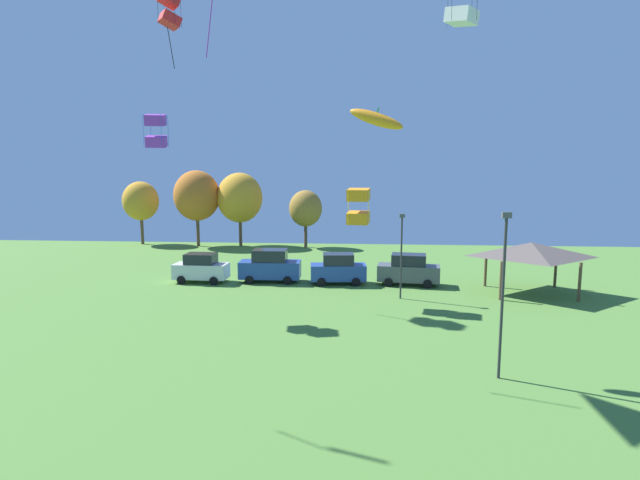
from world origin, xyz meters
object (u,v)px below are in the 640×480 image
object	(u,v)px
parked_car_rightmost_in_row	(408,270)
treeline_tree_1	(197,196)
kite_flying_1	(169,10)
treeline_tree_2	(240,198)
kite_flying_7	(156,131)
parked_car_third_from_left	(338,269)
park_pavilion	(531,250)
treeline_tree_0	(141,201)
kite_flying_3	(358,206)
kite_flying_8	(376,119)
parked_car_leftmost	(201,268)
treeline_tree_3	(306,209)
parked_car_second_from_left	(270,266)
kite_flying_2	(462,2)
light_post_0	(503,287)
light_post_1	(401,251)

from	to	relation	value
parked_car_rightmost_in_row	treeline_tree_1	bearing A→B (deg)	147.68
kite_flying_1	treeline_tree_2	xyz separation A→B (m)	(-0.53, 21.07, -13.76)
kite_flying_7	parked_car_third_from_left	xyz separation A→B (m)	(10.66, 7.37, -9.71)
kite_flying_1	park_pavilion	size ratio (longest dim) A/B	0.78
kite_flying_1	treeline_tree_0	world-z (taller)	kite_flying_1
treeline_tree_1	parked_car_third_from_left	bearing A→B (deg)	-47.14
kite_flying_7	treeline_tree_0	distance (m)	29.95
kite_flying_3	kite_flying_8	world-z (taller)	kite_flying_8
parked_car_leftmost	treeline_tree_3	bearing A→B (deg)	73.32
parked_car_rightmost_in_row	parked_car_second_from_left	bearing A→B (deg)	-174.57
treeline_tree_0	treeline_tree_1	world-z (taller)	treeline_tree_1
parked_car_third_from_left	treeline_tree_1	world-z (taller)	treeline_tree_1
kite_flying_7	treeline_tree_0	size ratio (longest dim) A/B	0.28
treeline_tree_2	kite_flying_1	bearing A→B (deg)	-88.55
kite_flying_8	treeline_tree_2	xyz separation A→B (m)	(-14.11, 32.60, -5.31)
kite_flying_2	kite_flying_3	size ratio (longest dim) A/B	1.19
kite_flying_8	treeline_tree_1	size ratio (longest dim) A/B	0.31
kite_flying_7	park_pavilion	world-z (taller)	kite_flying_7
kite_flying_3	parked_car_second_from_left	distance (m)	10.11
treeline_tree_1	treeline_tree_0	bearing A→B (deg)	171.16
parked_car_third_from_left	park_pavilion	xyz separation A→B (m)	(13.39, -1.96, 1.94)
kite_flying_3	treeline_tree_0	world-z (taller)	kite_flying_3
kite_flying_2	parked_car_rightmost_in_row	distance (m)	18.20
kite_flying_3	park_pavilion	size ratio (longest dim) A/B	0.35
kite_flying_1	parked_car_leftmost	world-z (taller)	kite_flying_1
light_post_0	light_post_1	size ratio (longest dim) A/B	1.21
treeline_tree_2	treeline_tree_3	bearing A→B (deg)	-4.44
kite_flying_8	kite_flying_1	bearing A→B (deg)	139.65
light_post_1	treeline_tree_0	distance (m)	36.30
kite_flying_3	treeline_tree_2	world-z (taller)	treeline_tree_2
park_pavilion	kite_flying_1	bearing A→B (deg)	-178.89
kite_flying_1	parked_car_second_from_left	distance (m)	19.21
parked_car_third_from_left	kite_flying_7	bearing A→B (deg)	-150.71
parked_car_third_from_left	treeline_tree_0	xyz separation A→B (m)	(-23.63, 18.99, 3.87)
kite_flying_2	park_pavilion	xyz separation A→B (m)	(5.83, 2.76, -15.48)
light_post_0	light_post_1	distance (m)	13.10
light_post_1	treeline_tree_1	bearing A→B (deg)	133.61
kite_flying_8	treeline_tree_0	bearing A→B (deg)	128.09
kite_flying_2	treeline_tree_1	distance (m)	35.51
treeline_tree_1	treeline_tree_2	xyz separation A→B (m)	(4.71, 0.72, -0.25)
kite_flying_8	parked_car_rightmost_in_row	size ratio (longest dim) A/B	0.56
kite_flying_8	park_pavilion	distance (m)	18.13
light_post_1	park_pavilion	bearing A→B (deg)	13.14
parked_car_leftmost	treeline_tree_0	xyz separation A→B (m)	(-13.13, 19.22, 3.91)
parked_car_second_from_left	light_post_1	world-z (taller)	light_post_1
kite_flying_7	treeline_tree_0	world-z (taller)	kite_flying_7
park_pavilion	treeline_tree_0	xyz separation A→B (m)	(-37.03, 20.96, 1.94)
parked_car_second_from_left	treeline_tree_3	distance (m)	18.01
treeline_tree_0	kite_flying_7	bearing A→B (deg)	-63.80
parked_car_third_from_left	treeline_tree_1	size ratio (longest dim) A/B	0.50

